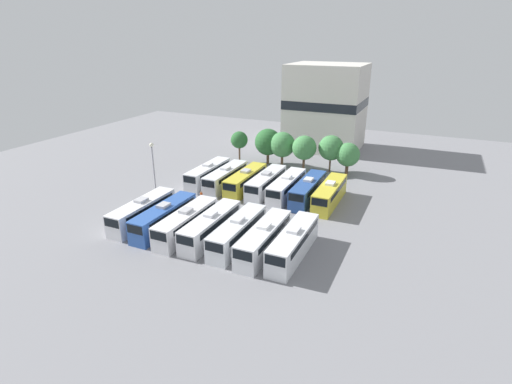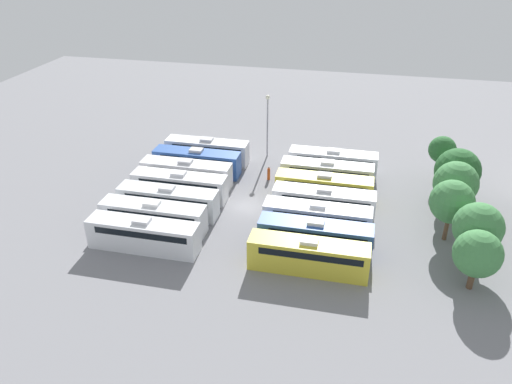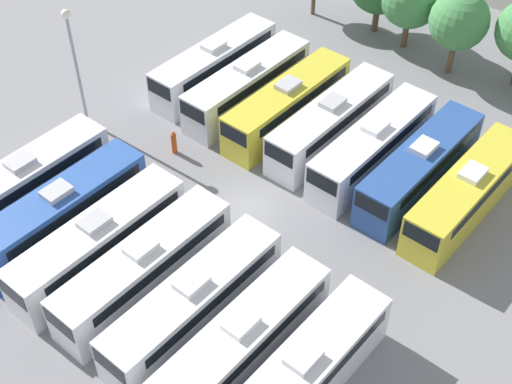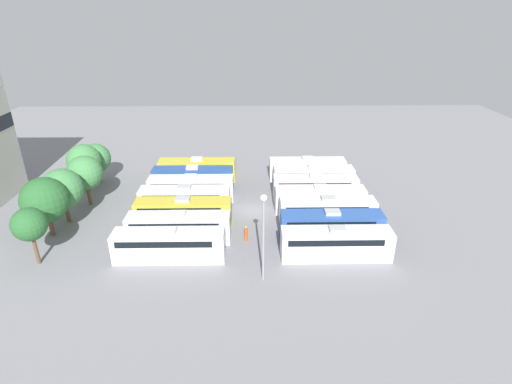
% 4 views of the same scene
% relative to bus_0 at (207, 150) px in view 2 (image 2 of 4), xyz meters
% --- Properties ---
extents(ground_plane, '(120.34, 120.34, 0.00)m').
position_rel_bus_0_xyz_m(ground_plane, '(10.37, 8.06, -1.67)').
color(ground_plane, gray).
extents(bus_0, '(2.52, 10.99, 3.40)m').
position_rel_bus_0_xyz_m(bus_0, '(0.00, 0.00, 0.00)').
color(bus_0, silver).
rests_on(bus_0, ground_plane).
extents(bus_1, '(2.52, 10.99, 3.40)m').
position_rel_bus_0_xyz_m(bus_1, '(3.61, -0.20, 0.00)').
color(bus_1, '#2D56A8').
rests_on(bus_1, ground_plane).
extents(bus_2, '(2.52, 10.99, 3.40)m').
position_rel_bus_0_xyz_m(bus_2, '(7.04, -0.38, 0.00)').
color(bus_2, silver).
rests_on(bus_2, ground_plane).
extents(bus_3, '(2.52, 10.99, 3.40)m').
position_rel_bus_0_xyz_m(bus_3, '(10.29, -0.04, 0.00)').
color(bus_3, silver).
rests_on(bus_3, ground_plane).
extents(bus_4, '(2.52, 10.99, 3.40)m').
position_rel_bus_0_xyz_m(bus_4, '(13.88, -0.01, 0.00)').
color(bus_4, silver).
rests_on(bus_4, ground_plane).
extents(bus_5, '(2.52, 10.99, 3.40)m').
position_rel_bus_0_xyz_m(bus_5, '(17.31, -0.26, 0.00)').
color(bus_5, silver).
rests_on(bus_5, ground_plane).
extents(bus_6, '(2.52, 10.99, 3.40)m').
position_rel_bus_0_xyz_m(bus_6, '(20.67, 0.14, 0.00)').
color(bus_6, silver).
rests_on(bus_6, ground_plane).
extents(bus_7, '(2.52, 10.99, 3.40)m').
position_rel_bus_0_xyz_m(bus_7, '(-0.01, 16.58, 0.00)').
color(bus_7, silver).
rests_on(bus_7, ground_plane).
extents(bus_8, '(2.52, 10.99, 3.40)m').
position_rel_bus_0_xyz_m(bus_8, '(3.50, 16.17, 0.00)').
color(bus_8, silver).
rests_on(bus_8, ground_plane).
extents(bus_9, '(2.52, 10.99, 3.40)m').
position_rel_bus_0_xyz_m(bus_9, '(7.06, 16.20, 0.00)').
color(bus_9, gold).
rests_on(bus_9, ground_plane).
extents(bus_10, '(2.52, 10.99, 3.40)m').
position_rel_bus_0_xyz_m(bus_10, '(10.45, 16.52, 0.00)').
color(bus_10, silver).
rests_on(bus_10, ground_plane).
extents(bus_11, '(2.52, 10.99, 3.40)m').
position_rel_bus_0_xyz_m(bus_11, '(13.91, 16.23, 0.00)').
color(bus_11, white).
rests_on(bus_11, ground_plane).
extents(bus_12, '(2.52, 10.99, 3.40)m').
position_rel_bus_0_xyz_m(bus_12, '(17.22, 16.42, 0.00)').
color(bus_12, '#284C93').
rests_on(bus_12, ground_plane).
extents(bus_13, '(2.52, 10.99, 3.40)m').
position_rel_bus_0_xyz_m(bus_13, '(20.55, 16.22, 0.00)').
color(bus_13, gold).
rests_on(bus_13, ground_plane).
extents(worker_person, '(0.36, 0.36, 1.77)m').
position_rel_bus_0_xyz_m(worker_person, '(3.33, 8.98, -0.85)').
color(worker_person, '#CC4C19').
rests_on(worker_person, ground_plane).
extents(light_pole, '(0.60, 0.60, 8.65)m').
position_rel_bus_0_xyz_m(light_pole, '(-3.56, 7.36, 4.11)').
color(light_pole, gray).
rests_on(light_pole, ground_plane).
extents(tree_0, '(3.25, 3.25, 5.99)m').
position_rel_bus_0_xyz_m(tree_0, '(-0.61, 29.34, 2.67)').
color(tree_0, brown).
rests_on(tree_0, ground_plane).
extents(tree_1, '(4.97, 4.97, 6.77)m').
position_rel_bus_0_xyz_m(tree_1, '(4.86, 30.43, 2.60)').
color(tree_1, brown).
rests_on(tree_1, ground_plane).
extents(tree_2, '(4.65, 4.65, 6.56)m').
position_rel_bus_0_xyz_m(tree_2, '(7.95, 29.90, 2.55)').
color(tree_2, brown).
rests_on(tree_2, ground_plane).
extents(tree_3, '(4.32, 4.32, 6.53)m').
position_rel_bus_0_xyz_m(tree_3, '(12.44, 29.00, 2.68)').
color(tree_3, brown).
rests_on(tree_3, ground_plane).
extents(tree_4, '(4.44, 4.44, 6.64)m').
position_rel_bus_0_xyz_m(tree_4, '(16.81, 30.73, 2.74)').
color(tree_4, brown).
rests_on(tree_4, ground_plane).
extents(tree_5, '(4.13, 4.13, 5.71)m').
position_rel_bus_0_xyz_m(tree_5, '(19.94, 30.38, 1.96)').
color(tree_5, brown).
rests_on(tree_5, ground_plane).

